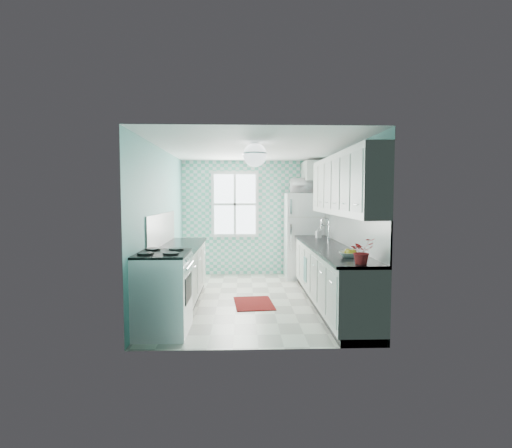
{
  "coord_description": "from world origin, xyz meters",
  "views": [
    {
      "loc": [
        -0.18,
        -6.59,
        1.73
      ],
      "look_at": [
        0.05,
        0.25,
        1.25
      ],
      "focal_mm": 28.0,
      "sensor_mm": 36.0,
      "label": 1
    }
  ],
  "objects_px": {
    "potted_plant": "(362,251)",
    "microwave": "(304,186)",
    "ceiling_light": "(255,155)",
    "fridge": "(304,236)",
    "sink": "(319,240)",
    "fruit_bowl": "(349,255)",
    "stove": "(162,291)"
  },
  "relations": [
    {
      "from": "fridge",
      "to": "potted_plant",
      "type": "bearing_deg",
      "value": -85.31
    },
    {
      "from": "stove",
      "to": "microwave",
      "type": "bearing_deg",
      "value": 55.58
    },
    {
      "from": "fruit_bowl",
      "to": "ceiling_light",
      "type": "bearing_deg",
      "value": 149.2
    },
    {
      "from": "ceiling_light",
      "to": "fridge",
      "type": "bearing_deg",
      "value": 66.68
    },
    {
      "from": "ceiling_light",
      "to": "fruit_bowl",
      "type": "height_order",
      "value": "ceiling_light"
    },
    {
      "from": "sink",
      "to": "stove",
      "type": "bearing_deg",
      "value": -140.6
    },
    {
      "from": "stove",
      "to": "sink",
      "type": "bearing_deg",
      "value": 41.83
    },
    {
      "from": "ceiling_light",
      "to": "fridge",
      "type": "distance_m",
      "value": 3.15
    },
    {
      "from": "sink",
      "to": "potted_plant",
      "type": "distance_m",
      "value": 2.61
    },
    {
      "from": "stove",
      "to": "sink",
      "type": "height_order",
      "value": "sink"
    },
    {
      "from": "potted_plant",
      "to": "microwave",
      "type": "relative_size",
      "value": 0.55
    },
    {
      "from": "fruit_bowl",
      "to": "potted_plant",
      "type": "xyz_separation_m",
      "value": [
        0.0,
        -0.53,
        0.12
      ]
    },
    {
      "from": "fruit_bowl",
      "to": "microwave",
      "type": "bearing_deg",
      "value": 91.57
    },
    {
      "from": "stove",
      "to": "fruit_bowl",
      "type": "bearing_deg",
      "value": 1.64
    },
    {
      "from": "fruit_bowl",
      "to": "microwave",
      "type": "xyz_separation_m",
      "value": [
        -0.09,
        3.29,
        0.97
      ]
    },
    {
      "from": "fridge",
      "to": "stove",
      "type": "xyz_separation_m",
      "value": [
        -2.31,
        -3.35,
        -0.37
      ]
    },
    {
      "from": "sink",
      "to": "potted_plant",
      "type": "xyz_separation_m",
      "value": [
        -0.0,
        -2.61,
        0.16
      ]
    },
    {
      "from": "stove",
      "to": "potted_plant",
      "type": "xyz_separation_m",
      "value": [
        2.4,
        -0.47,
        0.57
      ]
    },
    {
      "from": "stove",
      "to": "sink",
      "type": "relative_size",
      "value": 1.89
    },
    {
      "from": "sink",
      "to": "fruit_bowl",
      "type": "height_order",
      "value": "sink"
    },
    {
      "from": "ceiling_light",
      "to": "microwave",
      "type": "xyz_separation_m",
      "value": [
        1.11,
        2.57,
        -0.38
      ]
    },
    {
      "from": "microwave",
      "to": "ceiling_light",
      "type": "bearing_deg",
      "value": 67.05
    },
    {
      "from": "fruit_bowl",
      "to": "microwave",
      "type": "distance_m",
      "value": 3.43
    },
    {
      "from": "fridge",
      "to": "sink",
      "type": "xyz_separation_m",
      "value": [
        0.09,
        -1.21,
        0.04
      ]
    },
    {
      "from": "ceiling_light",
      "to": "stove",
      "type": "bearing_deg",
      "value": -147.0
    },
    {
      "from": "stove",
      "to": "fruit_bowl",
      "type": "relative_size",
      "value": 3.76
    },
    {
      "from": "ceiling_light",
      "to": "potted_plant",
      "type": "xyz_separation_m",
      "value": [
        1.2,
        -1.25,
        -1.23
      ]
    },
    {
      "from": "potted_plant",
      "to": "microwave",
      "type": "xyz_separation_m",
      "value": [
        -0.09,
        3.82,
        0.85
      ]
    },
    {
      "from": "ceiling_light",
      "to": "sink",
      "type": "relative_size",
      "value": 0.66
    },
    {
      "from": "stove",
      "to": "potted_plant",
      "type": "relative_size",
      "value": 3.28
    },
    {
      "from": "ceiling_light",
      "to": "microwave",
      "type": "bearing_deg",
      "value": 66.67
    },
    {
      "from": "fruit_bowl",
      "to": "microwave",
      "type": "height_order",
      "value": "microwave"
    }
  ]
}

